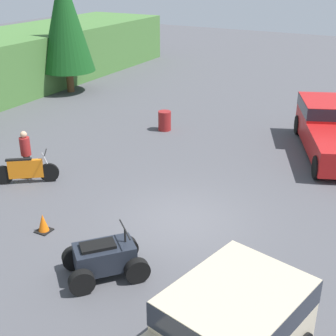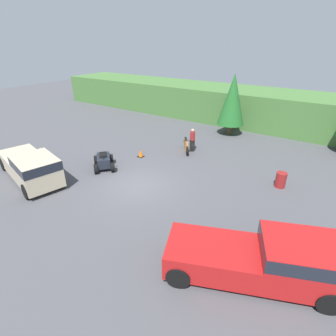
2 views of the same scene
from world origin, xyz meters
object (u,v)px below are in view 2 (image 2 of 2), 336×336
at_px(rider_person, 192,139).
at_px(quad_atv, 104,161).
at_px(dirt_bike, 186,145).
at_px(steel_barrel, 281,180).
at_px(pickup_truck_second, 31,166).
at_px(pickup_truck_red, 267,258).
at_px(traffic_cone, 141,153).

bearing_deg(rider_person, quad_atv, -62.32).
bearing_deg(dirt_bike, steel_barrel, 41.32).
distance_m(pickup_truck_second, rider_person, 10.74).
bearing_deg(quad_atv, steel_barrel, 62.96).
bearing_deg(dirt_bike, rider_person, 90.30).
bearing_deg(steel_barrel, pickup_truck_second, -149.04).
xyz_separation_m(pickup_truck_second, dirt_bike, (5.17, 8.93, -0.48)).
height_order(quad_atv, steel_barrel, quad_atv).
bearing_deg(pickup_truck_red, pickup_truck_second, 159.70).
xyz_separation_m(pickup_truck_second, quad_atv, (2.18, 3.52, -0.47)).
bearing_deg(rider_person, pickup_truck_red, 9.53).
xyz_separation_m(pickup_truck_second, traffic_cone, (3.01, 6.25, -0.70)).
height_order(pickup_truck_red, dirt_bike, pickup_truck_red).
height_order(rider_person, traffic_cone, rider_person).
relative_size(quad_atv, rider_person, 1.31).
relative_size(pickup_truck_second, steel_barrel, 6.80).
distance_m(dirt_bike, rider_person, 0.66).
bearing_deg(pickup_truck_red, quad_atv, 142.25).
distance_m(dirt_bike, traffic_cone, 3.45).
bearing_deg(traffic_cone, steel_barrel, 6.80).
distance_m(quad_atv, traffic_cone, 2.86).
height_order(quad_atv, rider_person, rider_person).
bearing_deg(steel_barrel, quad_atv, -159.19).
bearing_deg(pickup_truck_second, quad_atv, 71.78).
height_order(pickup_truck_second, quad_atv, pickup_truck_second).
xyz_separation_m(pickup_truck_second, steel_barrel, (12.26, 7.35, -0.51)).
bearing_deg(quad_atv, pickup_truck_second, -79.61).
bearing_deg(quad_atv, dirt_bike, 103.18).
height_order(pickup_truck_second, rider_person, pickup_truck_second).
height_order(pickup_truck_second, traffic_cone, pickup_truck_second).
distance_m(dirt_bike, steel_barrel, 7.26).
height_order(quad_atv, traffic_cone, quad_atv).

